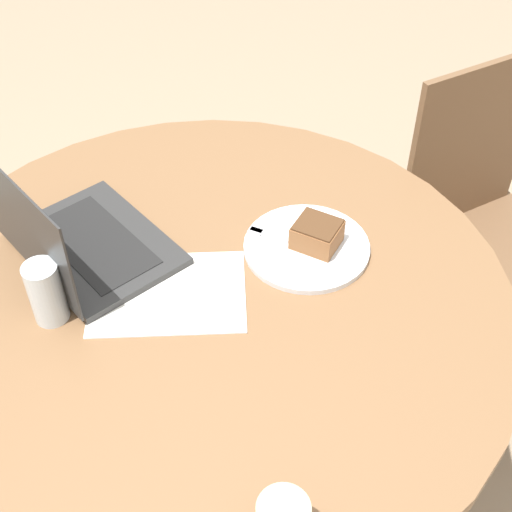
# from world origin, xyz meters

# --- Properties ---
(ground_plane) EXTENTS (12.00, 12.00, 0.00)m
(ground_plane) POSITION_xyz_m (0.00, 0.00, 0.00)
(ground_plane) COLOR gray
(dining_table) EXTENTS (1.18, 1.18, 0.76)m
(dining_table) POSITION_xyz_m (0.00, 0.00, 0.63)
(dining_table) COLOR brown
(dining_table) RESTS_ON ground_plane
(chair) EXTENTS (0.59, 0.59, 0.92)m
(chair) POSITION_xyz_m (0.61, 0.60, 0.47)
(chair) COLOR brown
(chair) RESTS_ON ground_plane
(paper_document) EXTENTS (0.33, 0.27, 0.00)m
(paper_document) POSITION_xyz_m (-0.06, -0.01, 0.76)
(paper_document) COLOR white
(paper_document) RESTS_ON dining_table
(plate) EXTENTS (0.25, 0.25, 0.01)m
(plate) POSITION_xyz_m (0.18, 0.16, 0.77)
(plate) COLOR silver
(plate) RESTS_ON dining_table
(cake_slice) EXTENTS (0.11, 0.10, 0.05)m
(cake_slice) POSITION_xyz_m (0.19, 0.16, 0.80)
(cake_slice) COLOR brown
(cake_slice) RESTS_ON plate
(fork) EXTENTS (0.17, 0.06, 0.00)m
(fork) POSITION_xyz_m (0.12, 0.17, 0.77)
(fork) COLOR silver
(fork) RESTS_ON plate
(water_glass) EXTENTS (0.06, 0.06, 0.13)m
(water_glass) POSITION_xyz_m (-0.25, -0.10, 0.82)
(water_glass) COLOR silver
(water_glass) RESTS_ON dining_table
(laptop) EXTENTS (0.41, 0.40, 0.24)m
(laptop) POSITION_xyz_m (-0.26, 0.05, 0.80)
(laptop) COLOR #2D2D2D
(laptop) RESTS_ON dining_table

